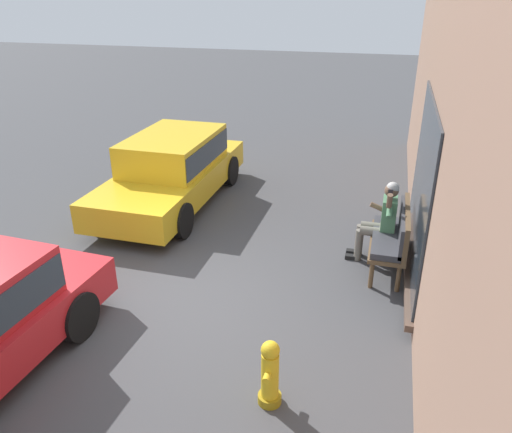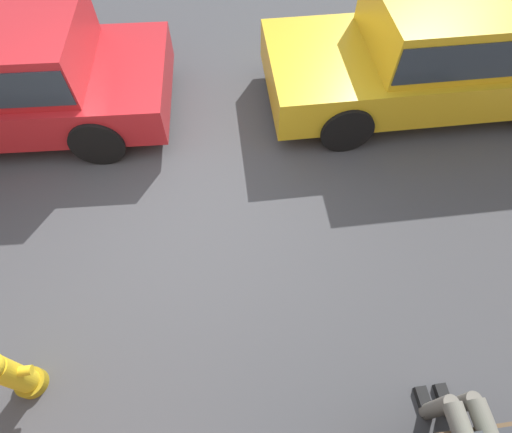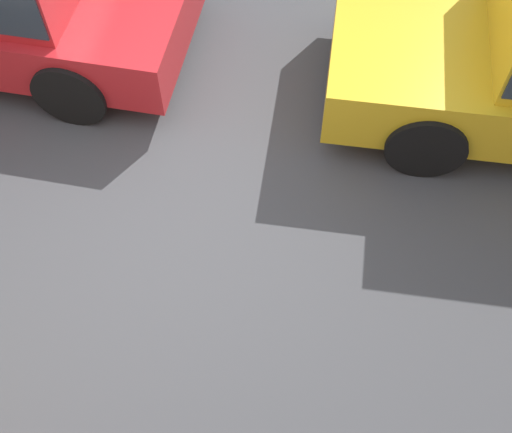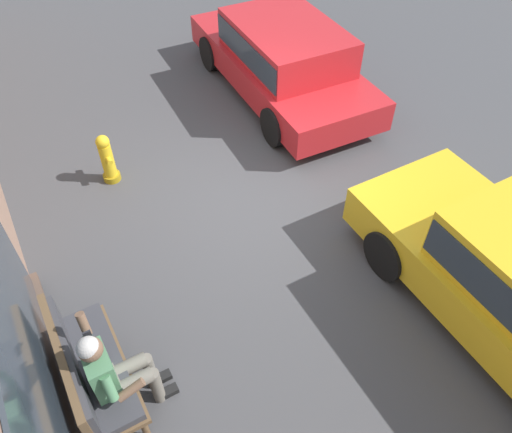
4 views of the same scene
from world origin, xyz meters
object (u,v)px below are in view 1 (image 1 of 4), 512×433
at_px(parked_car_near, 173,167).
at_px(fire_hydrant, 270,374).
at_px(bench, 395,234).
at_px(person_on_phone, 381,219).

height_order(parked_car_near, fire_hydrant, parked_car_near).
bearing_deg(bench, parked_car_near, -110.16).
bearing_deg(person_on_phone, parked_car_near, -108.27).
bearing_deg(bench, person_on_phone, -136.60).
distance_m(person_on_phone, fire_hydrant, 3.65).
distance_m(bench, fire_hydrant, 3.48).
distance_m(parked_car_near, fire_hydrant, 5.87).
bearing_deg(person_on_phone, bench, 43.40).
xyz_separation_m(parked_car_near, fire_hydrant, (4.88, 3.23, -0.39)).
xyz_separation_m(person_on_phone, fire_hydrant, (3.49, -0.99, -0.35)).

